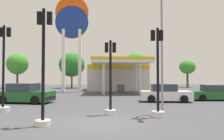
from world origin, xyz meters
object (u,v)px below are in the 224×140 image
(car_2, at_px, (212,93))
(traffic_signal_3, at_px, (43,77))
(station_pole_sign, at_px, (72,30))
(tree_2, at_px, (136,61))
(corner_streetlamp, at_px, (163,43))
(traffic_signal_1, at_px, (158,83))
(tree_1, at_px, (72,65))
(car_0, at_px, (165,94))
(traffic_signal_2, at_px, (110,83))
(tree_0, at_px, (18,64))
(traffic_signal_0, at_px, (3,82))
(tree_3, at_px, (187,67))
(car_1, at_px, (25,94))

(car_2, distance_m, traffic_signal_3, 15.62)
(station_pole_sign, bearing_deg, tree_2, 47.23)
(station_pole_sign, xyz_separation_m, corner_streetlamp, (7.79, -17.15, -4.56))
(traffic_signal_1, xyz_separation_m, tree_1, (-8.69, 27.69, 2.46))
(traffic_signal_3, height_order, tree_2, tree_2)
(car_2, distance_m, tree_1, 25.87)
(car_0, bearing_deg, tree_2, 87.01)
(car_2, bearing_deg, traffic_signal_3, -143.93)
(traffic_signal_2, xyz_separation_m, tree_2, (6.12, 28.87, 3.40))
(traffic_signal_1, relative_size, tree_2, 0.70)
(traffic_signal_2, xyz_separation_m, tree_1, (-6.18, 26.89, 2.48))
(traffic_signal_3, height_order, tree_0, tree_0)
(car_2, bearing_deg, corner_streetlamp, -134.05)
(car_2, bearing_deg, traffic_signal_0, -160.98)
(station_pole_sign, bearing_deg, traffic_signal_3, -85.07)
(tree_3, distance_m, corner_streetlamp, 31.56)
(traffic_signal_0, height_order, tree_2, tree_2)
(car_0, distance_m, tree_1, 24.11)
(car_0, xyz_separation_m, tree_2, (1.20, 23.07, 4.52))
(traffic_signal_1, relative_size, traffic_signal_2, 1.13)
(traffic_signal_0, distance_m, tree_3, 35.76)
(traffic_signal_1, height_order, corner_streetlamp, corner_streetlamp)
(tree_2, bearing_deg, traffic_signal_0, -114.46)
(tree_3, bearing_deg, car_0, -116.54)
(car_0, height_order, traffic_signal_3, traffic_signal_3)
(tree_1, xyz_separation_m, tree_3, (22.48, 1.70, -0.30))
(traffic_signal_0, distance_m, traffic_signal_3, 5.01)
(traffic_signal_1, xyz_separation_m, corner_streetlamp, (0.52, 0.75, 2.26))
(car_0, relative_size, traffic_signal_3, 0.85)
(station_pole_sign, xyz_separation_m, tree_1, (-1.42, 9.79, -4.36))
(station_pole_sign, distance_m, traffic_signal_1, 20.49)
(traffic_signal_2, distance_m, traffic_signal_3, 3.98)
(traffic_signal_2, distance_m, corner_streetlamp, 3.79)
(traffic_signal_2, bearing_deg, tree_3, 60.30)
(station_pole_sign, relative_size, traffic_signal_1, 2.79)
(traffic_signal_1, bearing_deg, tree_3, 64.86)
(traffic_signal_0, bearing_deg, car_0, 22.23)
(car_1, distance_m, tree_0, 23.94)
(station_pole_sign, bearing_deg, traffic_signal_1, -67.89)
(tree_0, bearing_deg, traffic_signal_3, -66.17)
(car_0, xyz_separation_m, tree_1, (-11.10, 21.10, 3.60))
(car_0, bearing_deg, tree_1, 117.74)
(traffic_signal_2, bearing_deg, corner_streetlamp, -0.88)
(station_pole_sign, bearing_deg, tree_0, 138.49)
(car_2, height_order, traffic_signal_1, traffic_signal_1)
(tree_0, xyz_separation_m, tree_1, (10.03, -0.35, -0.15))
(traffic_signal_1, bearing_deg, station_pole_sign, 112.11)
(traffic_signal_3, xyz_separation_m, tree_2, (9.19, 31.38, 3.07))
(traffic_signal_0, xyz_separation_m, traffic_signal_3, (3.43, -3.64, 0.30))
(station_pole_sign, bearing_deg, car_2, -36.27)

